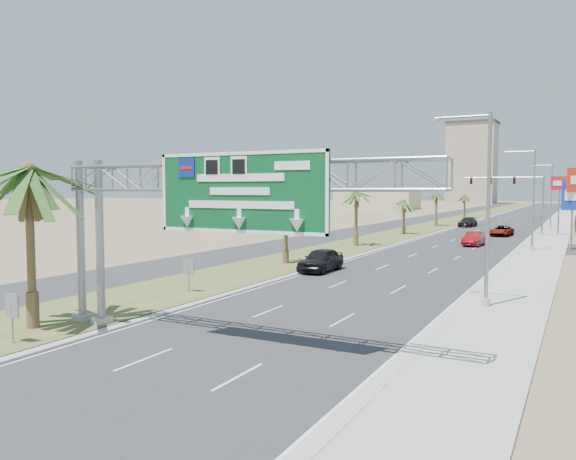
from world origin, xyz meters
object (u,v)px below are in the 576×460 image
(car_far, at_px, (468,222))
(car_right_lane, at_px, (502,231))
(pole_sign_red_far, at_px, (560,188))
(pole_sign_blue, at_px, (573,198))
(palm_near, at_px, (28,170))
(sign_gantry, at_px, (212,191))
(car_mid_lane, at_px, (474,239))
(car_left_lane, at_px, (321,260))
(signal_mast, at_px, (526,199))

(car_far, bearing_deg, car_right_lane, -61.31)
(pole_sign_red_far, bearing_deg, pole_sign_blue, -84.59)
(palm_near, xyz_separation_m, pole_sign_red_far, (18.26, 65.85, -0.61))
(sign_gantry, xyz_separation_m, pole_sign_blue, (11.95, 44.59, -0.77))
(car_mid_lane, bearing_deg, car_right_lane, 89.75)
(pole_sign_red_far, bearing_deg, car_left_lane, -108.11)
(signal_mast, distance_m, pole_sign_red_far, 4.56)
(palm_near, bearing_deg, car_mid_lane, 77.14)
(palm_near, xyz_separation_m, car_right_lane, (11.75, 61.66, -6.24))
(pole_sign_red_far, bearing_deg, car_right_lane, -147.21)
(palm_near, height_order, car_mid_lane, palm_near)
(signal_mast, xyz_separation_m, car_far, (-9.86, 14.46, -4.08))
(signal_mast, relative_size, car_left_lane, 2.03)
(sign_gantry, height_order, car_left_lane, sign_gantry)
(pole_sign_blue, bearing_deg, car_mid_lane, 177.78)
(car_right_lane, bearing_deg, palm_near, -95.65)
(car_left_lane, xyz_separation_m, car_right_lane, (7.91, 39.89, -0.17))
(sign_gantry, height_order, palm_near, palm_near)
(car_mid_lane, bearing_deg, car_far, 104.92)
(signal_mast, height_order, car_right_lane, signal_mast)
(sign_gantry, distance_m, pole_sign_red_far, 64.72)
(car_mid_lane, relative_size, car_right_lane, 0.94)
(car_left_lane, xyz_separation_m, pole_sign_red_far, (14.41, 44.08, 5.46))
(car_mid_lane, bearing_deg, signal_mast, 81.70)
(pole_sign_red_far, bearing_deg, palm_near, -105.50)
(sign_gantry, bearing_deg, palm_near, -166.68)
(palm_near, distance_m, pole_sign_red_far, 68.33)
(car_right_lane, distance_m, pole_sign_red_far, 9.57)
(palm_near, bearing_deg, pole_sign_red_far, 74.50)
(sign_gantry, xyz_separation_m, pole_sign_red_far, (10.12, 63.92, 0.26))
(sign_gantry, height_order, pole_sign_red_far, pole_sign_red_far)
(sign_gantry, bearing_deg, signal_mast, 84.26)
(pole_sign_blue, xyz_separation_m, pole_sign_red_far, (-1.83, 19.33, 1.04))
(signal_mast, bearing_deg, sign_gantry, -95.74)
(signal_mast, distance_m, car_far, 17.97)
(car_right_lane, bearing_deg, car_left_lane, -96.08)
(car_mid_lane, distance_m, car_far, 32.16)
(signal_mast, distance_m, pole_sign_blue, 18.37)
(car_mid_lane, height_order, pole_sign_red_far, pole_sign_red_far)
(signal_mast, bearing_deg, car_right_lane, -138.52)
(sign_gantry, xyz_separation_m, palm_near, (-8.14, -1.93, 0.87))
(car_mid_lane, distance_m, pole_sign_red_far, 21.16)
(palm_near, relative_size, car_right_lane, 1.69)
(palm_near, xyz_separation_m, car_mid_lane, (10.70, 46.88, -6.16))
(signal_mast, bearing_deg, car_far, 124.28)
(signal_mast, distance_m, car_left_lane, 43.68)
(pole_sign_blue, height_order, pole_sign_red_far, pole_sign_red_far)
(palm_near, height_order, pole_sign_red_far, palm_near)
(car_left_lane, xyz_separation_m, car_far, (0.67, 56.66, -0.09))
(car_left_lane, bearing_deg, palm_near, -100.16)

